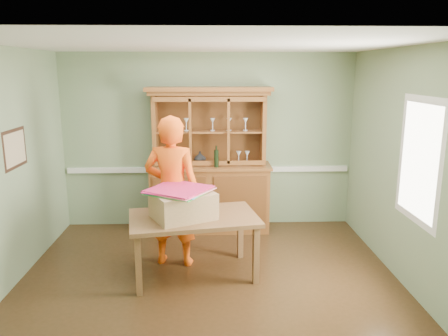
{
  "coord_description": "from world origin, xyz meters",
  "views": [
    {
      "loc": [
        0.01,
        -4.74,
        2.44
      ],
      "look_at": [
        0.19,
        0.4,
        1.28
      ],
      "focal_mm": 35.0,
      "sensor_mm": 36.0,
      "label": 1
    }
  ],
  "objects_px": {
    "dining_table": "(194,223)",
    "person": "(172,191)",
    "cardboard_box": "(183,205)",
    "china_hutch": "(210,181)"
  },
  "relations": [
    {
      "from": "dining_table",
      "to": "person",
      "type": "bearing_deg",
      "value": 118.11
    },
    {
      "from": "china_hutch",
      "to": "dining_table",
      "type": "height_order",
      "value": "china_hutch"
    },
    {
      "from": "cardboard_box",
      "to": "person",
      "type": "bearing_deg",
      "value": 111.31
    },
    {
      "from": "person",
      "to": "dining_table",
      "type": "bearing_deg",
      "value": 137.94
    },
    {
      "from": "person",
      "to": "china_hutch",
      "type": "bearing_deg",
      "value": -101.39
    },
    {
      "from": "dining_table",
      "to": "person",
      "type": "height_order",
      "value": "person"
    },
    {
      "from": "dining_table",
      "to": "person",
      "type": "distance_m",
      "value": 0.53
    },
    {
      "from": "china_hutch",
      "to": "person",
      "type": "distance_m",
      "value": 1.32
    },
    {
      "from": "dining_table",
      "to": "cardboard_box",
      "type": "relative_size",
      "value": 2.45
    },
    {
      "from": "china_hutch",
      "to": "dining_table",
      "type": "xyz_separation_m",
      "value": [
        -0.19,
        -1.57,
        -0.11
      ]
    }
  ]
}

